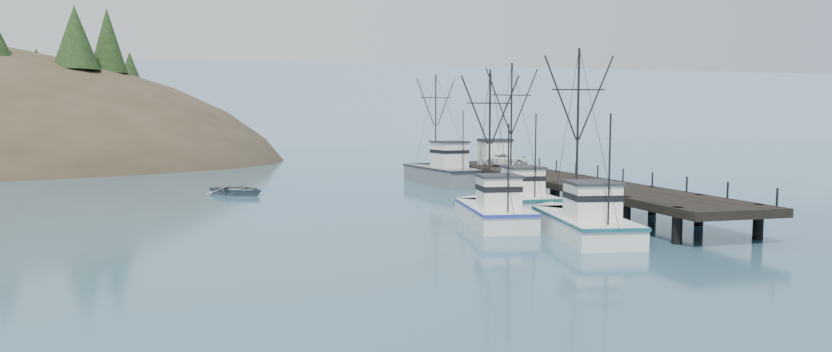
{
  "coord_description": "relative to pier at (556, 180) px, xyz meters",
  "views": [
    {
      "loc": [
        -10.66,
        -34.28,
        6.6
      ],
      "look_at": [
        1.07,
        13.15,
        2.5
      ],
      "focal_mm": 28.0,
      "sensor_mm": 36.0,
      "label": 1
    }
  ],
  "objects": [
    {
      "name": "ground",
      "position": [
        -14.0,
        -16.0,
        -1.69
      ],
      "size": [
        400.0,
        400.0,
        0.0
      ],
      "primitive_type": "plane",
      "color": "#32576F",
      "rests_on": "ground"
    },
    {
      "name": "pier",
      "position": [
        0.0,
        0.0,
        0.0
      ],
      "size": [
        6.0,
        44.0,
        2.0
      ],
      "color": "black",
      "rests_on": "ground"
    },
    {
      "name": "distant_ridge",
      "position": [
        -4.0,
        154.0,
        -1.69
      ],
      "size": [
        360.0,
        40.0,
        26.0
      ],
      "primitive_type": "cube",
      "color": "#9EB2C6",
      "rests_on": "ground"
    },
    {
      "name": "distant_ridge_far",
      "position": [
        -54.0,
        169.0,
        -1.69
      ],
      "size": [
        180.0,
        25.0,
        18.0
      ],
      "primitive_type": "cube",
      "color": "silver",
      "rests_on": "ground"
    },
    {
      "name": "moored_sailboats",
      "position": [
        -46.11,
        45.23,
        -1.36
      ],
      "size": [
        18.9,
        11.17,
        6.35
      ],
      "color": "silver",
      "rests_on": "ground"
    },
    {
      "name": "trawler_near",
      "position": [
        -6.39,
        -16.48,
        -0.87
      ],
      "size": [
        4.94,
        11.13,
        11.23
      ],
      "color": "silver",
      "rests_on": "ground"
    },
    {
      "name": "trawler_mid",
      "position": [
        -9.83,
        -11.01,
        -0.87
      ],
      "size": [
        4.38,
        10.37,
        10.35
      ],
      "color": "silver",
      "rests_on": "ground"
    },
    {
      "name": "trawler_far",
      "position": [
        -5.4,
        -4.14,
        -0.87
      ],
      "size": [
        3.98,
        11.2,
        11.48
      ],
      "color": "silver",
      "rests_on": "ground"
    },
    {
      "name": "work_vessel",
      "position": [
        -5.51,
        15.96,
        -0.46
      ],
      "size": [
        6.14,
        14.14,
        11.98
      ],
      "color": "slate",
      "rests_on": "ground"
    },
    {
      "name": "pier_shed",
      "position": [
        0.03,
        14.56,
        1.73
      ],
      "size": [
        3.0,
        3.2,
        2.8
      ],
      "color": "silver",
      "rests_on": "pier"
    },
    {
      "name": "pickup_truck",
      "position": [
        0.52,
        12.86,
        0.98
      ],
      "size": [
        5.27,
        3.53,
        1.34
      ],
      "primitive_type": "imported",
      "rotation": [
        0.0,
        0.0,
        1.28
      ],
      "color": "white",
      "rests_on": "pier"
    },
    {
      "name": "motorboat",
      "position": [
        -26.34,
        10.33,
        -1.69
      ],
      "size": [
        7.05,
        7.06,
        1.21
      ],
      "primitive_type": "imported",
      "rotation": [
        0.0,
        0.0,
        0.78
      ],
      "color": "slate",
      "rests_on": "ground"
    }
  ]
}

